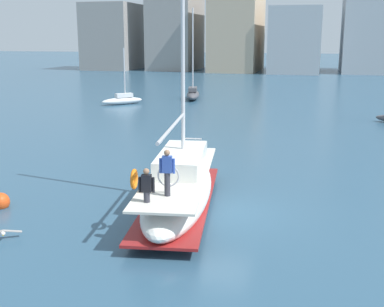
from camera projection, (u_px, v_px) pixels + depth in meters
ground_plane at (219, 213)px, 19.18m from camera, size 400.00×400.00×0.00m
main_sailboat at (180, 187)px, 19.51m from camera, size 3.69×9.84×11.50m
moored_sloop_far at (123, 100)px, 50.13m from camera, size 3.77×3.83×5.60m
moored_catamaran at (193, 93)px, 54.23m from camera, size 2.52×5.90×9.62m
seagull at (3, 233)px, 16.59m from camera, size 1.06×0.84×0.18m
mooring_buoy at (0, 202)px, 19.79m from camera, size 0.74×0.74×0.97m
waterfront_buildings at (309, 15)px, 96.28m from camera, size 85.44×20.75×27.78m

